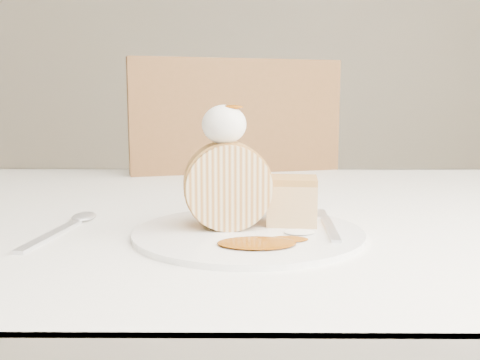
{
  "coord_description": "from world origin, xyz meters",
  "views": [
    {
      "loc": [
        0.0,
        -0.59,
        0.91
      ],
      "look_at": [
        -0.0,
        0.03,
        0.82
      ],
      "focal_mm": 40.0,
      "sensor_mm": 36.0,
      "label": 1
    }
  ],
  "objects": [
    {
      "name": "fork",
      "position": [
        0.11,
        0.02,
        0.76
      ],
      "size": [
        0.03,
        0.16,
        0.0
      ],
      "primitive_type": "cube",
      "rotation": [
        0.0,
        0.0,
        -0.05
      ],
      "color": "silver",
      "rests_on": "plate"
    },
    {
      "name": "spoon",
      "position": [
        -0.22,
        0.02,
        0.75
      ],
      "size": [
        0.05,
        0.18,
        0.0
      ],
      "primitive_type": "cube",
      "rotation": [
        0.0,
        0.0,
        -0.12
      ],
      "color": "silver",
      "rests_on": "table"
    },
    {
      "name": "roulade_slice",
      "position": [
        -0.01,
        0.04,
        0.81
      ],
      "size": [
        0.11,
        0.07,
        0.1
      ],
      "primitive_type": "cylinder",
      "rotation": [
        1.57,
        0.0,
        0.12
      ],
      "color": "beige",
      "rests_on": "plate"
    },
    {
      "name": "chair_far",
      "position": [
        -0.04,
        0.71,
        0.57
      ],
      "size": [
        0.58,
        0.58,
        1.0
      ],
      "rotation": [
        0.0,
        0.0,
        3.42
      ],
      "color": "brown",
      "rests_on": "ground"
    },
    {
      "name": "cake_chunk",
      "position": [
        0.06,
        0.06,
        0.78
      ],
      "size": [
        0.07,
        0.06,
        0.05
      ],
      "primitive_type": "cube",
      "rotation": [
        0.0,
        0.0,
        -0.09
      ],
      "color": "#AF7B42",
      "rests_on": "plate"
    },
    {
      "name": "caramel_pool",
      "position": [
        0.02,
        -0.04,
        0.76
      ],
      "size": [
        0.09,
        0.06,
        0.0
      ],
      "primitive_type": null,
      "rotation": [
        0.0,
        0.0,
        -0.09
      ],
      "color": "#793805",
      "rests_on": "plate"
    },
    {
      "name": "table",
      "position": [
        0.0,
        0.2,
        0.66
      ],
      "size": [
        1.4,
        0.9,
        0.75
      ],
      "color": "silver",
      "rests_on": "ground"
    },
    {
      "name": "caramel_drizzle",
      "position": [
        -0.01,
        0.03,
        0.91
      ],
      "size": [
        0.03,
        0.02,
        0.01
      ],
      "primitive_type": "ellipsoid",
      "color": "#793805",
      "rests_on": "whipped_cream"
    },
    {
      "name": "plate",
      "position": [
        0.01,
        0.02,
        0.75
      ],
      "size": [
        0.29,
        0.29,
        0.01
      ],
      "primitive_type": "cylinder",
      "rotation": [
        0.0,
        0.0,
        -0.09
      ],
      "color": "white",
      "rests_on": "table"
    },
    {
      "name": "whipped_cream",
      "position": [
        -0.02,
        0.04,
        0.88
      ],
      "size": [
        0.05,
        0.05,
        0.05
      ],
      "primitive_type": "ellipsoid",
      "color": "white",
      "rests_on": "roulade_slice"
    }
  ]
}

